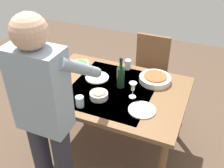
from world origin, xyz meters
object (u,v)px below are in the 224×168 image
dining_table (112,95)px  side_bowl_salad (81,65)px  chair_near (149,69)px  side_bowl_bread (99,95)px  water_cup_near_right (128,65)px  person_server (46,115)px  wine_glass_left (37,86)px  water_cup_near_left (63,102)px  water_cup_far_left (80,101)px  serving_bowl_pasta (155,79)px  wine_glass_right (133,87)px  dinner_plate_far (142,110)px  wine_bottle (121,77)px  dinner_plate_near (97,77)px

dining_table → side_bowl_salad: side_bowl_salad is taller
chair_near → side_bowl_bread: 1.09m
water_cup_near_right → chair_near: bearing=-103.8°
person_server → side_bowl_salad: 1.03m
wine_glass_left → water_cup_near_left: wine_glass_left is taller
water_cup_far_left → serving_bowl_pasta: bearing=-128.3°
wine_glass_right → dinner_plate_far: (-0.13, 0.14, -0.10)m
chair_near → wine_glass_left: size_ratio=6.03×
dining_table → side_bowl_bread: bearing=74.5°
wine_glass_left → water_cup_far_left: wine_glass_left is taller
wine_bottle → water_cup_near_left: bearing=53.3°
water_cup_near_left → serving_bowl_pasta: size_ratio=0.30×
dining_table → chair_near: chair_near is taller
wine_glass_left → water_cup_near_right: 0.94m
wine_glass_right → water_cup_near_right: (0.21, -0.45, -0.05)m
chair_near → dinner_plate_far: chair_near is taller
water_cup_far_left → wine_bottle: bearing=-117.4°
wine_bottle → side_bowl_salad: 0.54m
wine_glass_right → side_bowl_salad: 0.73m
wine_glass_right → side_bowl_bread: wine_glass_right is taller
side_bowl_salad → dinner_plate_far: (-0.80, 0.43, -0.03)m
wine_glass_left → serving_bowl_pasta: wine_glass_left is taller
person_server → side_bowl_salad: size_ratio=9.38×
serving_bowl_pasta → water_cup_near_right: bearing=-21.6°
serving_bowl_pasta → dinner_plate_near: 0.56m
person_server → dinner_plate_near: size_ratio=7.34×
water_cup_near_right → water_cup_far_left: water_cup_near_right is taller
dining_table → water_cup_near_left: water_cup_near_left is taller
dinner_plate_far → chair_near: bearing=-78.0°
wine_bottle → person_server: bearing=73.5°
dining_table → wine_bottle: (-0.06, -0.06, 0.19)m
person_server → water_cup_near_right: size_ratio=16.92×
water_cup_near_right → water_cup_near_left: bearing=69.8°
wine_glass_right → water_cup_far_left: size_ratio=1.61×
wine_glass_left → side_bowl_bread: wine_glass_left is taller
chair_near → serving_bowl_pasta: (-0.21, 0.60, 0.26)m
wine_bottle → dinner_plate_far: size_ratio=1.29×
serving_bowl_pasta → dinner_plate_far: (-0.02, 0.46, -0.03)m
wine_glass_right → dinner_plate_near: 0.46m
side_bowl_salad → side_bowl_bread: (-0.40, 0.41, 0.00)m
chair_near → wine_glass_right: (-0.09, 0.92, 0.33)m
dining_table → water_cup_near_right: bearing=-91.5°
wine_bottle → water_cup_near_left: 0.57m
dining_table → side_bowl_bread: size_ratio=8.49×
wine_bottle → dinner_plate_near: bearing=-10.5°
water_cup_near_right → side_bowl_salad: 0.49m
dining_table → person_server: 0.82m
dinner_plate_near → person_server: bearing=91.9°
water_cup_near_right → water_cup_far_left: 0.75m
person_server → wine_glass_left: (0.38, -0.39, -0.10)m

